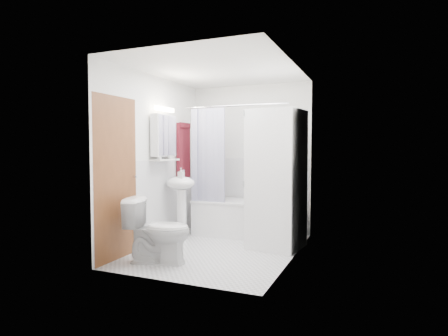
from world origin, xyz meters
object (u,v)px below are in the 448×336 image
at_px(sink, 181,193).
at_px(washer_dryer, 276,179).
at_px(toilet, 158,231).
at_px(bathtub, 241,216).

height_order(sink, washer_dryer, washer_dryer).
bearing_deg(toilet, washer_dryer, -57.12).
xyz_separation_m(bathtub, sink, (-0.74, -0.60, 0.40)).
xyz_separation_m(sink, washer_dryer, (1.43, 0.11, 0.24)).
xyz_separation_m(sink, toilet, (0.30, -1.10, -0.32)).
distance_m(bathtub, washer_dryer, 1.07).
bearing_deg(bathtub, sink, -140.61).
bearing_deg(bathtub, toilet, -104.23).
height_order(bathtub, washer_dryer, washer_dryer).
bearing_deg(sink, washer_dryer, 4.54).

